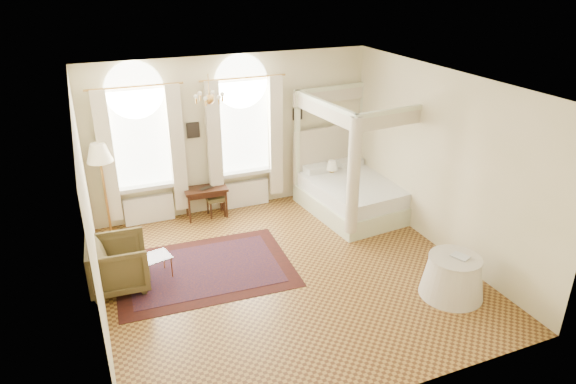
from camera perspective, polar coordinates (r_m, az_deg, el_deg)
name	(u,v)px	position (r m, az deg, el deg)	size (l,w,h in m)	color
ground	(288,274)	(9.01, -0.03, -9.08)	(6.00, 6.00, 0.00)	olive
room_walls	(288,167)	(8.10, -0.03, 2.76)	(6.00, 6.00, 6.00)	#F6E5BB
window_left	(143,155)	(10.48, -15.84, 3.95)	(1.62, 0.27, 3.29)	silver
window_right	(245,142)	(10.88, -4.83, 5.52)	(1.62, 0.27, 3.29)	silver
chandelier	(209,98)	(8.66, -8.73, 10.30)	(0.51, 0.45, 0.50)	#B6833C
wall_pictures	(237,123)	(10.82, -5.64, 7.61)	(2.54, 0.03, 0.39)	black
canopy_bed	(356,187)	(11.04, 7.59, 0.60)	(2.13, 2.51, 2.52)	beige
nightstand	(333,187)	(11.70, 5.03, 0.55)	(0.40, 0.36, 0.57)	#36190E
nightstand_lamp	(332,166)	(11.41, 4.89, 2.88)	(0.26, 0.26, 0.39)	#B6833C
writing_desk	(206,192)	(10.83, -9.12, -0.04)	(0.90, 0.50, 0.66)	#36190E
laptop	(205,188)	(10.79, -9.23, 0.49)	(0.30, 0.19, 0.02)	black
stool	(216,199)	(10.95, -8.04, -0.79)	(0.39, 0.39, 0.45)	#493E1F
armchair	(119,264)	(8.90, -18.30, -7.61)	(0.92, 0.94, 0.86)	#4D3F21
coffee_table	(153,259)	(9.01, -14.82, -7.24)	(0.67, 0.54, 0.40)	white
floor_lamp	(100,158)	(10.24, -20.20, 3.60)	(0.48, 0.48, 1.88)	#B6833C
oriental_rug	(205,269)	(9.23, -9.24, -8.48)	(3.11, 2.31, 0.01)	#38130D
side_table	(453,276)	(8.73, 17.84, -8.91)	(1.02, 1.02, 0.69)	beige
book	(457,259)	(8.49, 18.28, -7.07)	(0.20, 0.27, 0.02)	black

